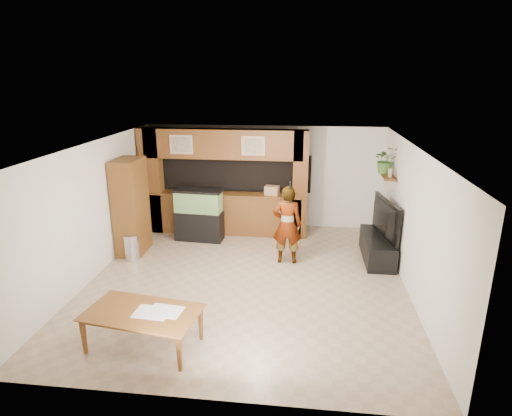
# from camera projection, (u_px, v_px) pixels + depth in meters

# --- Properties ---
(floor) EXTENTS (6.50, 6.50, 0.00)m
(floor) POSITION_uv_depth(u_px,v_px,m) (247.00, 279.00, 8.33)
(floor) COLOR tan
(floor) RESTS_ON ground
(ceiling) EXTENTS (6.50, 6.50, 0.00)m
(ceiling) POSITION_uv_depth(u_px,v_px,m) (246.00, 147.00, 7.55)
(ceiling) COLOR white
(ceiling) RESTS_ON wall_back
(wall_back) EXTENTS (6.00, 0.00, 6.00)m
(wall_back) POSITION_uv_depth(u_px,v_px,m) (264.00, 176.00, 11.02)
(wall_back) COLOR silver
(wall_back) RESTS_ON floor
(wall_left) EXTENTS (0.00, 6.50, 6.50)m
(wall_left) POSITION_uv_depth(u_px,v_px,m) (93.00, 210.00, 8.27)
(wall_left) COLOR silver
(wall_left) RESTS_ON floor
(wall_right) EXTENTS (0.00, 6.50, 6.50)m
(wall_right) POSITION_uv_depth(u_px,v_px,m) (413.00, 222.00, 7.60)
(wall_right) COLOR silver
(wall_right) RESTS_ON floor
(partition) EXTENTS (4.20, 0.99, 2.60)m
(partition) POSITION_uv_depth(u_px,v_px,m) (223.00, 181.00, 10.54)
(partition) COLOR brown
(partition) RESTS_ON floor
(wall_clock) EXTENTS (0.05, 0.25, 0.25)m
(wall_clock) POSITION_uv_depth(u_px,v_px,m) (114.00, 169.00, 9.04)
(wall_clock) COLOR black
(wall_clock) RESTS_ON wall_left
(wall_shelf) EXTENTS (0.25, 0.90, 0.04)m
(wall_shelf) POSITION_uv_depth(u_px,v_px,m) (387.00, 176.00, 9.35)
(wall_shelf) COLOR brown
(wall_shelf) RESTS_ON wall_right
(pantry_cabinet) EXTENTS (0.53, 0.86, 2.11)m
(pantry_cabinet) POSITION_uv_depth(u_px,v_px,m) (131.00, 207.00, 9.33)
(pantry_cabinet) COLOR brown
(pantry_cabinet) RESTS_ON floor
(trash_can) EXTENTS (0.31, 0.31, 0.57)m
(trash_can) POSITION_uv_depth(u_px,v_px,m) (132.00, 247.00, 9.14)
(trash_can) COLOR #B2B2B7
(trash_can) RESTS_ON floor
(aquarium) EXTENTS (1.13, 0.42, 1.25)m
(aquarium) POSITION_uv_depth(u_px,v_px,m) (199.00, 216.00, 10.15)
(aquarium) COLOR black
(aquarium) RESTS_ON floor
(tv_stand) EXTENTS (0.57, 1.55, 0.52)m
(tv_stand) POSITION_uv_depth(u_px,v_px,m) (377.00, 248.00, 9.18)
(tv_stand) COLOR black
(tv_stand) RESTS_ON floor
(television) EXTENTS (0.44, 1.41, 0.81)m
(television) POSITION_uv_depth(u_px,v_px,m) (380.00, 219.00, 8.99)
(television) COLOR black
(television) RESTS_ON tv_stand
(photo_frame) EXTENTS (0.06, 0.14, 0.18)m
(photo_frame) POSITION_uv_depth(u_px,v_px,m) (390.00, 173.00, 9.08)
(photo_frame) COLOR tan
(photo_frame) RESTS_ON wall_shelf
(potted_plant) EXTENTS (0.62, 0.56, 0.60)m
(potted_plant) POSITION_uv_depth(u_px,v_px,m) (386.00, 160.00, 9.41)
(potted_plant) COLOR #3F6C2B
(potted_plant) RESTS_ON wall_shelf
(person) EXTENTS (0.62, 0.42, 1.67)m
(person) POSITION_uv_depth(u_px,v_px,m) (287.00, 225.00, 8.86)
(person) COLOR #957251
(person) RESTS_ON floor
(microphone) EXTENTS (0.04, 0.10, 0.17)m
(microphone) POSITION_uv_depth(u_px,v_px,m) (290.00, 186.00, 8.44)
(microphone) COLOR black
(microphone) RESTS_ON person
(dining_table) EXTENTS (1.75, 1.14, 0.57)m
(dining_table) POSITION_uv_depth(u_px,v_px,m) (143.00, 330.00, 6.17)
(dining_table) COLOR brown
(dining_table) RESTS_ON floor
(newspaper_a) EXTENTS (0.53, 0.40, 0.01)m
(newspaper_a) POSITION_uv_depth(u_px,v_px,m) (152.00, 312.00, 6.09)
(newspaper_a) COLOR silver
(newspaper_a) RESTS_ON dining_table
(newspaper_b) EXTENTS (0.53, 0.41, 0.01)m
(newspaper_b) POSITION_uv_depth(u_px,v_px,m) (165.00, 311.00, 6.13)
(newspaper_b) COLOR silver
(newspaper_b) RESTS_ON dining_table
(counter_box) EXTENTS (0.37, 0.29, 0.22)m
(counter_box) POSITION_uv_depth(u_px,v_px,m) (272.00, 190.00, 10.27)
(counter_box) COLOR #A07657
(counter_box) RESTS_ON partition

